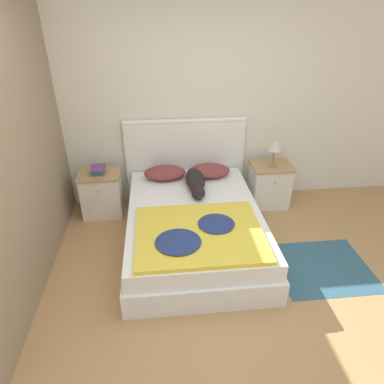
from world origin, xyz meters
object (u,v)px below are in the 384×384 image
object	(u,v)px
bed	(194,227)
nightstand_left	(102,193)
pillow_left	(165,173)
dog	(196,182)
table_lamp	(275,147)
book_stack	(98,170)
pillow_right	(209,171)
nightstand_right	(269,185)

from	to	relation	value
bed	nightstand_left	distance (m)	1.30
pillow_left	dog	xyz separation A→B (m)	(0.35, -0.29, 0.01)
bed	dog	bearing A→B (deg)	81.35
nightstand_left	table_lamp	size ratio (longest dim) A/B	1.68
pillow_left	table_lamp	xyz separation A→B (m)	(1.34, -0.04, 0.30)
book_stack	table_lamp	distance (m)	2.14
nightstand_left	pillow_right	distance (m)	1.36
pillow_right	table_lamp	size ratio (longest dim) A/B	1.52
table_lamp	book_stack	bearing A→B (deg)	179.27
nightstand_left	table_lamp	bearing A→B (deg)	-0.71
pillow_right	nightstand_right	bearing A→B (deg)	-1.14
nightstand_left	pillow_left	bearing A→B (deg)	1.14
pillow_right	dog	bearing A→B (deg)	-125.19
bed	table_lamp	world-z (taller)	table_lamp
nightstand_left	dog	size ratio (longest dim) A/B	0.76
pillow_right	nightstand_left	bearing A→B (deg)	-179.33
pillow_left	book_stack	size ratio (longest dim) A/B	2.46
nightstand_left	nightstand_right	size ratio (longest dim) A/B	1.00
nightstand_left	nightstand_right	distance (m)	2.12
nightstand_right	bed	bearing A→B (deg)	-144.92
table_lamp	bed	bearing A→B (deg)	-145.88
bed	nightstand_left	bearing A→B (deg)	144.92
nightstand_left	book_stack	world-z (taller)	book_stack
book_stack	nightstand_left	bearing A→B (deg)	-7.11
nightstand_left	pillow_right	xyz separation A→B (m)	(1.34, 0.02, 0.23)
nightstand_left	book_stack	bearing A→B (deg)	172.89
bed	nightstand_right	xyz separation A→B (m)	(1.06, 0.75, 0.06)
nightstand_left	pillow_right	size ratio (longest dim) A/B	1.10
pillow_left	table_lamp	distance (m)	1.37
nightstand_left	dog	world-z (taller)	dog
nightstand_right	book_stack	distance (m)	2.15
pillow_left	pillow_right	xyz separation A→B (m)	(0.55, 0.00, 0.00)
nightstand_left	book_stack	size ratio (longest dim) A/B	2.72
nightstand_left	book_stack	distance (m)	0.32
pillow_right	book_stack	distance (m)	1.35
dog	book_stack	bearing A→B (deg)	166.45
bed	dog	world-z (taller)	dog
nightstand_left	table_lamp	distance (m)	2.19
dog	table_lamp	world-z (taller)	table_lamp
table_lamp	dog	bearing A→B (deg)	-165.96
nightstand_right	pillow_right	size ratio (longest dim) A/B	1.10
dog	book_stack	world-z (taller)	book_stack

